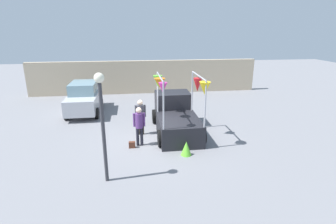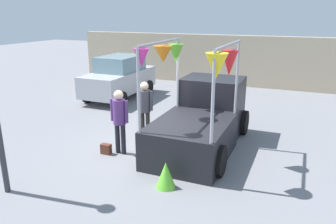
{
  "view_description": "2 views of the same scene",
  "coord_description": "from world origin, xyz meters",
  "px_view_note": "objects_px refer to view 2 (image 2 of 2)",
  "views": [
    {
      "loc": [
        -1.05,
        -11.45,
        5.01
      ],
      "look_at": [
        0.46,
        -0.45,
        1.46
      ],
      "focal_mm": 28.0,
      "sensor_mm": 36.0,
      "label": 1
    },
    {
      "loc": [
        3.6,
        -7.77,
        3.71
      ],
      "look_at": [
        0.33,
        -0.05,
        1.16
      ],
      "focal_mm": 35.0,
      "sensor_mm": 36.0,
      "label": 2
    }
  ],
  "objects_px": {
    "vendor_truck": "(203,116)",
    "parked_car": "(120,77)",
    "folded_kite_bundle_lime": "(166,175)",
    "person_customer": "(119,116)",
    "handbag": "(106,149)",
    "person_vendor": "(145,105)"
  },
  "relations": [
    {
      "from": "parked_car",
      "to": "person_vendor",
      "type": "distance_m",
      "value": 5.21
    },
    {
      "from": "parked_car",
      "to": "person_vendor",
      "type": "height_order",
      "value": "parked_car"
    },
    {
      "from": "vendor_truck",
      "to": "parked_car",
      "type": "distance_m",
      "value": 6.32
    },
    {
      "from": "parked_car",
      "to": "handbag",
      "type": "relative_size",
      "value": 14.29
    },
    {
      "from": "person_customer",
      "to": "person_vendor",
      "type": "bearing_deg",
      "value": 85.5
    },
    {
      "from": "person_vendor",
      "to": "folded_kite_bundle_lime",
      "type": "xyz_separation_m",
      "value": [
        1.76,
        -2.5,
        -0.77
      ]
    },
    {
      "from": "handbag",
      "to": "folded_kite_bundle_lime",
      "type": "bearing_deg",
      "value": -24.48
    },
    {
      "from": "person_vendor",
      "to": "person_customer",
      "type": "bearing_deg",
      "value": -94.5
    },
    {
      "from": "parked_car",
      "to": "handbag",
      "type": "bearing_deg",
      "value": -62.65
    },
    {
      "from": "parked_car",
      "to": "person_customer",
      "type": "height_order",
      "value": "parked_car"
    },
    {
      "from": "vendor_truck",
      "to": "parked_car",
      "type": "xyz_separation_m",
      "value": [
        -5.06,
        3.79,
        0.1
      ]
    },
    {
      "from": "vendor_truck",
      "to": "person_customer",
      "type": "bearing_deg",
      "value": -140.64
    },
    {
      "from": "parked_car",
      "to": "person_customer",
      "type": "xyz_separation_m",
      "value": [
        3.2,
        -5.31,
        0.14
      ]
    },
    {
      "from": "parked_car",
      "to": "person_vendor",
      "type": "relative_size",
      "value": 2.27
    },
    {
      "from": "parked_car",
      "to": "folded_kite_bundle_lime",
      "type": "bearing_deg",
      "value": -52.15
    },
    {
      "from": "handbag",
      "to": "folded_kite_bundle_lime",
      "type": "xyz_separation_m",
      "value": [
        2.22,
        -1.01,
        0.16
      ]
    },
    {
      "from": "vendor_truck",
      "to": "folded_kite_bundle_lime",
      "type": "distance_m",
      "value": 2.78
    },
    {
      "from": "parked_car",
      "to": "person_customer",
      "type": "bearing_deg",
      "value": -58.93
    },
    {
      "from": "handbag",
      "to": "vendor_truck",
      "type": "bearing_deg",
      "value": 37.98
    },
    {
      "from": "parked_car",
      "to": "person_customer",
      "type": "distance_m",
      "value": 6.2
    },
    {
      "from": "vendor_truck",
      "to": "folded_kite_bundle_lime",
      "type": "bearing_deg",
      "value": -89.76
    },
    {
      "from": "person_vendor",
      "to": "vendor_truck",
      "type": "bearing_deg",
      "value": 7.52
    }
  ]
}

